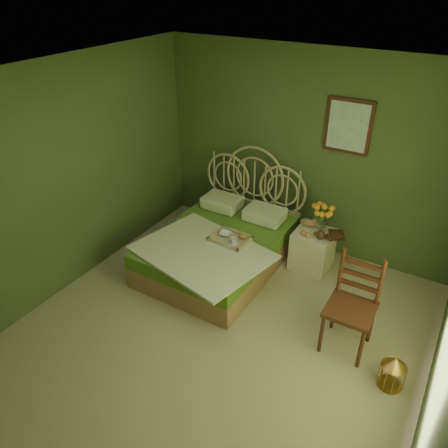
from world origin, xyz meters
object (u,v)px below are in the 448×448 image
Objects in this scene: nightstand at (314,243)px; birdcage at (392,373)px; bed at (220,245)px; chair at (354,298)px.

birdcage is (1.31, -1.40, -0.18)m from nightstand.
bed reaches higher than chair.
chair is at bearing -14.56° from bed.
chair is at bearing -53.00° from nightstand.
bed reaches higher than nightstand.
birdcage is at bearing -34.08° from chair.
bed reaches higher than birdcage.
birdcage is (0.52, -0.34, -0.40)m from chair.
chair is at bearing 146.64° from birdcage.
nightstand is at bearing 29.40° from bed.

